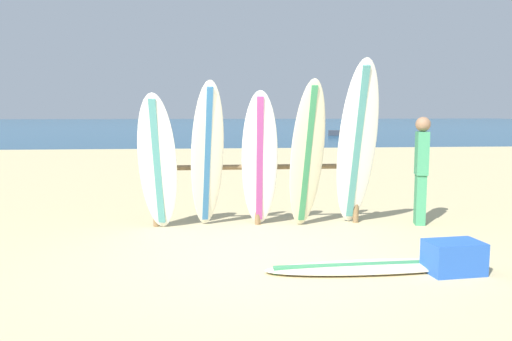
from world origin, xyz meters
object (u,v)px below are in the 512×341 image
at_px(surfboard_leaning_center_left, 260,160).
at_px(beachgoer_standing, 421,166).
at_px(cooler_box, 454,257).
at_px(surfboard_leaning_center_right, 357,146).
at_px(surfboard_leaning_center, 307,155).
at_px(surfboard_rack, 258,180).
at_px(small_boat_offshore, 349,132).
at_px(surfboard_leaning_far_left, 157,163).
at_px(surfboard_lying_on_sand, 375,266).
at_px(surfboard_leaning_left, 207,156).

bearing_deg(surfboard_leaning_center_left, beachgoer_standing, 0.57).
bearing_deg(cooler_box, surfboard_leaning_center_right, 96.71).
xyz_separation_m(surfboard_leaning_center_left, surfboard_leaning_center, (0.70, -0.12, 0.08)).
distance_m(surfboard_rack, small_boat_offshore, 28.72).
height_order(surfboard_rack, surfboard_leaning_far_left, surfboard_leaning_far_left).
bearing_deg(surfboard_leaning_center, surfboard_lying_on_sand, -78.30).
distance_m(surfboard_leaning_center, surfboard_lying_on_sand, 2.32).
bearing_deg(beachgoer_standing, surfboard_leaning_center, -175.47).
bearing_deg(surfboard_leaning_center, surfboard_leaning_left, 176.64).
bearing_deg(surfboard_leaning_center, small_boat_offshore, 73.27).
height_order(surfboard_leaning_center_right, surfboard_lying_on_sand, surfboard_leaning_center_right).
xyz_separation_m(surfboard_leaning_left, beachgoer_standing, (3.33, 0.06, -0.18)).
height_order(surfboard_leaning_center_right, beachgoer_standing, surfboard_leaning_center_right).
bearing_deg(surfboard_rack, surfboard_leaning_left, -160.06).
relative_size(surfboard_leaning_center_left, cooler_box, 3.49).
relative_size(surfboard_leaning_center_left, surfboard_leaning_center, 0.93).
distance_m(surfboard_rack, surfboard_leaning_center, 0.91).
xyz_separation_m(surfboard_rack, surfboard_leaning_center, (0.71, -0.37, 0.42)).
bearing_deg(surfboard_leaning_center, surfboard_leaning_center_left, 170.27).
xyz_separation_m(small_boat_offshore, cooler_box, (-7.06, -29.83, -0.08)).
relative_size(surfboard_leaning_center_right, small_boat_offshore, 0.83).
height_order(surfboard_leaning_left, surfboard_leaning_center_right, surfboard_leaning_center_right).
bearing_deg(surfboard_leaning_center_left, surfboard_rack, 91.59).
height_order(surfboard_leaning_far_left, small_boat_offshore, surfboard_leaning_far_left).
height_order(surfboard_lying_on_sand, small_boat_offshore, small_boat_offshore).
distance_m(surfboard_leaning_left, surfboard_leaning_center, 1.49).
relative_size(surfboard_rack, surfboard_leaning_center_left, 1.56).
distance_m(surfboard_leaning_center, surfboard_leaning_center_right, 0.77).
height_order(surfboard_rack, small_boat_offshore, surfboard_rack).
distance_m(surfboard_rack, surfboard_leaning_center_right, 1.62).
height_order(surfboard_leaning_center, surfboard_lying_on_sand, surfboard_leaning_center).
relative_size(surfboard_leaning_center_right, beachgoer_standing, 1.50).
distance_m(surfboard_leaning_center_left, small_boat_offshore, 28.96).
bearing_deg(surfboard_leaning_left, surfboard_lying_on_sand, -47.67).
bearing_deg(small_boat_offshore, beachgoer_standing, -103.24).
xyz_separation_m(surfboard_lying_on_sand, beachgoer_standing, (1.42, 2.15, 0.90)).
bearing_deg(beachgoer_standing, surfboard_lying_on_sand, -123.50).
bearing_deg(surfboard_leaning_left, surfboard_leaning_center, -3.36).
bearing_deg(surfboard_lying_on_sand, small_boat_offshore, 75.09).
height_order(surfboard_rack, surfboard_leaning_center_left, surfboard_leaning_center_left).
bearing_deg(surfboard_leaning_far_left, surfboard_leaning_center_left, 1.79).
bearing_deg(surfboard_lying_on_sand, beachgoer_standing, 56.50).
xyz_separation_m(surfboard_leaning_center_left, beachgoer_standing, (2.54, 0.03, -0.11)).
relative_size(surfboard_lying_on_sand, small_boat_offshore, 0.84).
distance_m(surfboard_lying_on_sand, cooler_box, 0.86).
xyz_separation_m(surfboard_rack, cooler_box, (1.95, -2.57, -0.52)).
xyz_separation_m(surfboard_leaning_center_right, small_boat_offshore, (7.55, 27.64, -1.01)).
bearing_deg(surfboard_leaning_center_right, surfboard_lying_on_sand, -99.70).
distance_m(surfboard_leaning_far_left, surfboard_leaning_left, 0.74).
xyz_separation_m(surfboard_leaning_center_left, surfboard_leaning_center_right, (1.46, -0.13, 0.22)).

